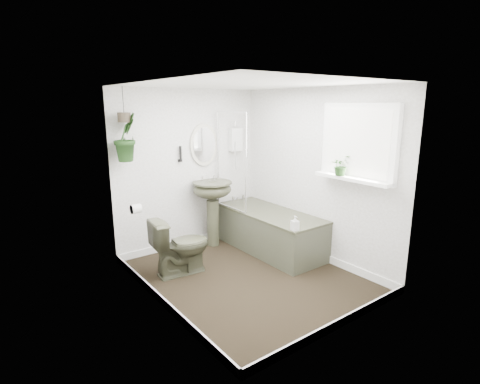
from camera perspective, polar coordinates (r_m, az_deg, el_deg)
floor at (r=4.77m, az=1.11°, el=-12.84°), size 2.30×2.80×0.02m
ceiling at (r=4.29m, az=1.25°, el=16.24°), size 2.30×2.80×0.02m
wall_back at (r=5.54m, az=-7.83°, el=3.41°), size 2.30×0.02×2.30m
wall_front at (r=3.42m, az=15.88°, el=-3.19°), size 2.30×0.02×2.30m
wall_left at (r=3.80m, az=-12.78°, el=-1.35°), size 0.02×2.80×2.30m
wall_right at (r=5.16m, az=11.40°, el=2.54°), size 0.02×2.80×2.30m
skirting at (r=4.74m, az=1.11°, el=-12.19°), size 2.30×2.80×0.10m
bathtub at (r=5.48m, az=4.54°, el=-5.92°), size 0.72×1.72×0.58m
bath_screen at (r=5.42m, az=-1.33°, el=4.69°), size 0.04×0.72×1.40m
shower_box at (r=5.86m, az=-0.70°, el=8.01°), size 0.20×0.10×0.35m
oval_mirror at (r=5.58m, az=-5.48°, el=7.17°), size 0.46×0.03×0.62m
wall_sconce at (r=5.39m, az=-9.05°, el=5.78°), size 0.04×0.04×0.22m
toilet_roll_holder at (r=4.51m, az=-15.58°, el=-2.49°), size 0.11×0.11×0.11m
window_recess at (r=4.60m, az=17.61°, el=7.20°), size 0.08×1.00×0.90m
window_sill at (r=4.61m, az=16.74°, el=1.98°), size 0.18×1.00×0.04m
window_blinds at (r=4.57m, az=17.28°, el=7.18°), size 0.01×0.86×0.76m
toilet at (r=4.77m, az=-9.02°, el=-8.05°), size 0.75×0.48×0.73m
pedestal_sink at (r=5.61m, az=-4.17°, el=-3.28°), size 0.62×0.55×0.99m
sill_plant at (r=4.63m, az=15.07°, el=3.95°), size 0.24×0.22×0.25m
hanging_plant at (r=4.92m, az=-17.04°, el=8.00°), size 0.42×0.43×0.60m
soap_bottle at (r=4.63m, az=8.38°, el=-4.72°), size 0.10×0.10×0.18m
hanging_pot at (r=4.91m, az=-17.24°, el=10.80°), size 0.16×0.16×0.12m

